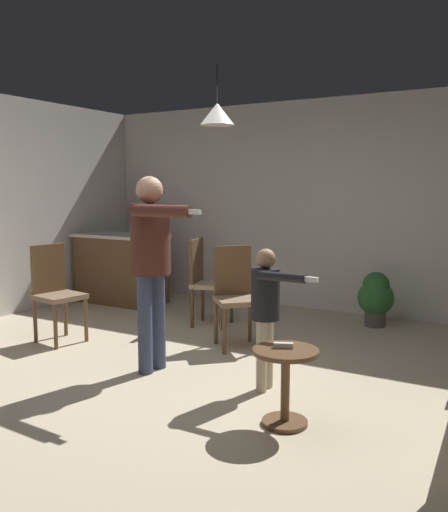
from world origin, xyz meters
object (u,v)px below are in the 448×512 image
(kitchen_counter, at_px, (121,268))
(side_table_by_couch, at_px, (285,377))
(dining_chair_centre_back, at_px, (236,292))
(potted_plant_corner, at_px, (376,296))
(person_child, at_px, (267,303))
(person_adult, at_px, (152,252))
(spare_remote_on_table, at_px, (283,345))
(dining_chair_by_counter, at_px, (206,278))
(dining_chair_near_wall, at_px, (55,289))

(kitchen_counter, xyz_separation_m, side_table_by_couch, (3.59, -2.48, -0.15))
(dining_chair_centre_back, xyz_separation_m, potted_plant_corner, (1.00, 1.50, -0.20))
(person_child, bearing_deg, kitchen_counter, -122.14)
(person_adult, xyz_separation_m, spare_remote_on_table, (1.41, -0.40, -0.50))
(dining_chair_by_counter, xyz_separation_m, dining_chair_centre_back, (0.71, -0.56, 0.00))
(side_table_by_couch, relative_size, person_child, 0.47)
(dining_chair_centre_back, distance_m, spare_remote_on_table, 1.85)
(kitchen_counter, relative_size, spare_remote_on_table, 9.69)
(person_child, distance_m, potted_plant_corner, 2.47)
(kitchen_counter, distance_m, side_table_by_couch, 4.37)
(dining_chair_near_wall, distance_m, potted_plant_corner, 3.53)
(dining_chair_near_wall, relative_size, spare_remote_on_table, 7.69)
(person_adult, height_order, person_child, person_adult)
(person_child, height_order, dining_chair_near_wall, person_child)
(kitchen_counter, height_order, side_table_by_couch, kitchen_counter)
(kitchen_counter, distance_m, person_adult, 3.03)
(kitchen_counter, bearing_deg, dining_chair_by_counter, -15.67)
(person_adult, xyz_separation_m, dining_chair_near_wall, (-1.44, 0.24, -0.49))
(dining_chair_centre_back, height_order, spare_remote_on_table, dining_chair_centre_back)
(kitchen_counter, xyz_separation_m, person_adult, (2.15, -2.06, 0.56))
(dining_chair_by_counter, bearing_deg, person_adult, 2.63)
(dining_chair_centre_back, relative_size, spare_remote_on_table, 7.69)
(dining_chair_near_wall, xyz_separation_m, spare_remote_on_table, (2.85, -0.64, -0.01))
(dining_chair_near_wall, height_order, spare_remote_on_table, dining_chair_near_wall)
(person_adult, distance_m, spare_remote_on_table, 1.55)
(person_adult, bearing_deg, dining_chair_near_wall, -96.57)
(side_table_by_couch, height_order, dining_chair_by_counter, dining_chair_by_counter)
(dining_chair_centre_back, distance_m, potted_plant_corner, 1.81)
(kitchen_counter, xyz_separation_m, dining_chair_by_counter, (1.69, -0.47, 0.07))
(person_child, xyz_separation_m, potted_plant_corner, (0.20, 2.44, -0.35))
(side_table_by_couch, xyz_separation_m, dining_chair_by_counter, (-1.90, 2.01, 0.22))
(person_child, relative_size, dining_chair_near_wall, 1.12)
(person_adult, height_order, spare_remote_on_table, person_adult)
(side_table_by_couch, height_order, person_child, person_child)
(person_adult, relative_size, potted_plant_corner, 2.67)
(person_child, relative_size, spare_remote_on_table, 8.60)
(person_child, relative_size, dining_chair_centre_back, 1.12)
(person_child, xyz_separation_m, dining_chair_centre_back, (-0.80, 0.94, -0.15))
(side_table_by_couch, distance_m, spare_remote_on_table, 0.21)
(dining_chair_by_counter, distance_m, spare_remote_on_table, 2.73)
(kitchen_counter, height_order, dining_chair_by_counter, dining_chair_by_counter)
(person_adult, relative_size, dining_chair_near_wall, 1.68)
(kitchen_counter, xyz_separation_m, potted_plant_corner, (3.39, 0.46, -0.13))
(dining_chair_by_counter, height_order, potted_plant_corner, dining_chair_by_counter)
(kitchen_counter, relative_size, person_child, 1.13)
(person_child, height_order, dining_chair_by_counter, person_child)
(person_adult, distance_m, potted_plant_corner, 2.90)
(person_child, distance_m, dining_chair_near_wall, 2.49)
(person_child, xyz_separation_m, dining_chair_near_wall, (-2.48, 0.15, -0.15))
(person_child, height_order, potted_plant_corner, person_child)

